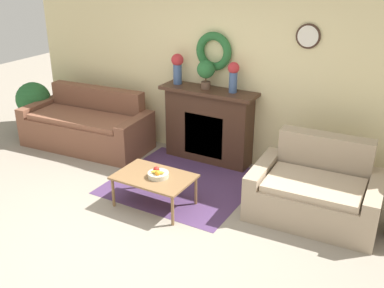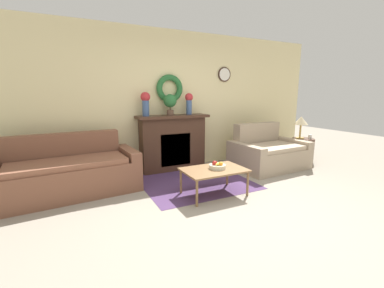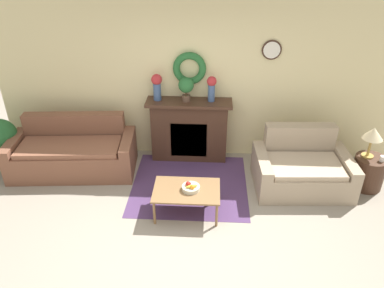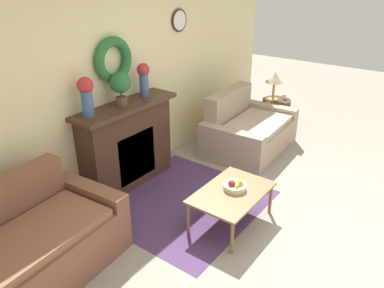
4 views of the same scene
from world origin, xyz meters
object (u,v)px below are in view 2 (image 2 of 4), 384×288
fruit_bowl (217,166)px  fireplace (173,142)px  side_table_by_loveseat (302,150)px  couch_left (69,173)px  potted_plant_on_mantel (170,102)px  table_lamp (301,122)px  vase_on_mantel_left (146,102)px  loveseat_right (268,153)px  mug (310,137)px  vase_on_mantel_right (189,102)px  coffee_table (214,171)px

fruit_bowl → fireplace: bearing=94.4°
side_table_by_loveseat → couch_left: bearing=177.4°
potted_plant_on_mantel → table_lamp: bearing=-13.0°
fireplace → vase_on_mantel_left: (-0.52, 0.01, 0.80)m
loveseat_right → table_lamp: (0.97, 0.06, 0.59)m
couch_left → side_table_by_loveseat: bearing=-7.2°
table_lamp → mug: size_ratio=5.48×
vase_on_mantel_left → vase_on_mantel_right: vase_on_mantel_left is taller
fruit_bowl → vase_on_mantel_left: 1.87m
coffee_table → vase_on_mantel_left: vase_on_mantel_left is taller
table_lamp → vase_on_mantel_left: (-3.28, 0.67, 0.45)m
fruit_bowl → potted_plant_on_mantel: size_ratio=0.62×
mug → potted_plant_on_mantel: size_ratio=0.22×
coffee_table → mug: (2.87, 0.70, 0.20)m
fireplace → coffee_table: size_ratio=1.53×
fireplace → side_table_by_loveseat: (2.82, -0.71, -0.29)m
loveseat_right → table_lamp: size_ratio=3.06×
vase_on_mantel_right → coffee_table: bearing=-101.5°
fireplace → couch_left: bearing=-165.3°
fruit_bowl → mug: 2.90m
fireplace → side_table_by_loveseat: size_ratio=2.72×
vase_on_mantel_left → table_lamp: bearing=-11.5°
table_lamp → coffee_table: bearing=-162.9°
fireplace → potted_plant_on_mantel: bearing=-162.9°
fireplace → mug: size_ratio=15.91×
fireplace → fruit_bowl: 1.50m
couch_left → fireplace: bearing=10.1°
fireplace → coffee_table: fireplace is taller
side_table_by_loveseat → fruit_bowl: bearing=-163.8°
coffee_table → vase_on_mantel_right: bearing=78.5°
table_lamp → mug: (0.17, -0.13, -0.33)m
loveseat_right → table_lamp: bearing=0.7°
couch_left → mug: size_ratio=23.23×
side_table_by_loveseat → vase_on_mantel_left: bearing=167.9°
side_table_by_loveseat → vase_on_mantel_left: (-3.34, 0.72, 1.08)m
table_lamp → vase_on_mantel_right: 2.53m
coffee_table → potted_plant_on_mantel: 1.78m
vase_on_mantel_left → vase_on_mantel_right: size_ratio=1.05×
side_table_by_loveseat → mug: bearing=-37.9°
table_lamp → potted_plant_on_mantel: potted_plant_on_mantel is taller
table_lamp → couch_left: bearing=177.9°
coffee_table → couch_left: bearing=152.8°
fireplace → fruit_bowl: size_ratio=5.65×
coffee_table → potted_plant_on_mantel: potted_plant_on_mantel is taller
mug → vase_on_mantel_left: (-3.45, 0.80, 0.78)m
fireplace → mug: (2.93, -0.79, 0.02)m
vase_on_mantel_right → fruit_bowl: bearing=-99.3°
loveseat_right → fruit_bowl: 1.85m
side_table_by_loveseat → potted_plant_on_mantel: bearing=166.3°
couch_left → vase_on_mantel_left: size_ratio=4.71×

